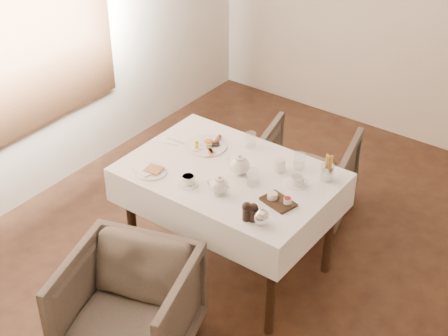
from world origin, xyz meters
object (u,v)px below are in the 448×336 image
Objects in this scene: breakfast_plate at (207,145)px; teapot_centre at (240,164)px; armchair_far at (306,173)px; table at (230,187)px; armchair_near at (129,308)px.

breakfast_plate is 1.62× the size of teapot_centre.
breakfast_plate is at bearing 155.19° from teapot_centre.
breakfast_plate is 0.38m from teapot_centre.
table is at bearing 72.35° from armchair_far.
armchair_far is at bearing 72.97° from breakfast_plate.
table is 0.93m from armchair_far.
armchair_near is at bearing 73.62° from armchair_far.
breakfast_plate reaches higher than armchair_far.
armchair_far is at bearing 69.75° from armchair_near.
armchair_near is 4.16× the size of teapot_centre.
armchair_near is 1.19m from breakfast_plate.
breakfast_plate is (-0.36, -0.72, 0.46)m from armchair_far.
breakfast_plate is at bearing 49.91° from armchair_far.
table is 0.19m from teapot_centre.
table is 0.98m from armchair_near.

